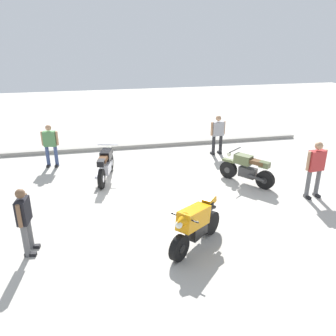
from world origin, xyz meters
name	(u,v)px	position (x,y,z in m)	size (l,w,h in m)	color
ground_plane	(165,192)	(0.00, 0.00, 0.00)	(40.00, 40.00, 0.00)	#B7B2A8
curb_edge	(144,145)	(0.00, 4.60, 0.07)	(14.00, 0.30, 0.15)	#9C978F
motorcycle_black_cruiser	(106,165)	(-1.75, 1.42, 0.52)	(0.85, 2.06, 1.09)	black
motorcycle_olive_vintage	(247,169)	(2.77, 0.16, 0.49)	(1.32, 1.64, 1.07)	black
motorcycle_orange_sportbike	(195,224)	(0.13, -2.96, 0.59)	(1.57, 1.46, 1.14)	black
person_in_green_shirt	(50,143)	(-3.64, 3.06, 0.88)	(0.63, 0.37, 1.58)	#384772
person_in_black_shirt	(24,218)	(-3.65, -2.44, 0.90)	(0.35, 0.63, 1.60)	#59595B
person_in_gray_shirt	(218,133)	(2.75, 3.05, 0.91)	(0.63, 0.36, 1.61)	#262628
person_in_red_shirt	(316,166)	(4.31, -1.18, 1.01)	(0.67, 0.35, 1.75)	#59595B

